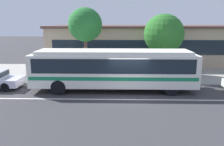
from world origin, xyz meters
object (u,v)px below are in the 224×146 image
street_tree_mid_block (164,34)px  bus_stop_sign (175,63)px  street_tree_near_stop (85,25)px  transit_bus (114,67)px  pedestrian_walking_along_curb (151,68)px  pedestrian_waiting_near_sign (158,66)px

street_tree_mid_block → bus_stop_sign: bearing=-81.0°
bus_stop_sign → street_tree_near_stop: bearing=159.1°
street_tree_near_stop → street_tree_mid_block: bearing=0.2°
transit_bus → street_tree_mid_block: size_ratio=2.13×
street_tree_near_stop → bus_stop_sign: bearing=-20.9°
pedestrian_walking_along_curb → street_tree_near_stop: street_tree_near_stop is taller
pedestrian_walking_along_curb → street_tree_mid_block: bearing=58.7°
pedestrian_waiting_near_sign → bus_stop_sign: (1.09, -1.53, 0.56)m
bus_stop_sign → pedestrian_waiting_near_sign: bearing=125.4°
transit_bus → street_tree_mid_block: street_tree_mid_block is taller
pedestrian_walking_along_curb → street_tree_mid_block: (1.31, 2.16, 2.59)m
bus_stop_sign → street_tree_mid_block: bearing=99.0°
bus_stop_sign → street_tree_near_stop: 8.28m
street_tree_mid_block → street_tree_near_stop: bearing=-179.8°
transit_bus → street_tree_near_stop: 6.01m
transit_bus → street_tree_near_stop: (-2.56, 4.66, 2.82)m
bus_stop_sign → transit_bus: bearing=-158.3°
pedestrian_waiting_near_sign → street_tree_near_stop: bearing=168.6°
pedestrian_waiting_near_sign → street_tree_mid_block: street_tree_mid_block is taller
street_tree_near_stop → pedestrian_waiting_near_sign: bearing=-11.4°
street_tree_near_stop → street_tree_mid_block: 6.88m
street_tree_near_stop → street_tree_mid_block: street_tree_near_stop is taller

